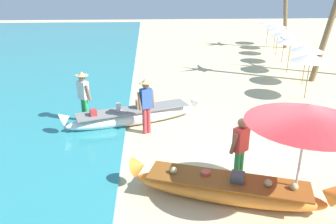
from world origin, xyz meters
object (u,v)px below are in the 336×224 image
object	(u,v)px
boat_orange_foreground	(227,189)
patio_umbrella_large	(308,114)
person_vendor_hatted	(146,102)
person_vendor_assistant	(84,94)
person_tourist_customer	(240,147)
boat_white_midground	(134,116)

from	to	relation	value
boat_orange_foreground	patio_umbrella_large	world-z (taller)	patio_umbrella_large
person_vendor_hatted	patio_umbrella_large	bearing A→B (deg)	-51.87
person_vendor_assistant	patio_umbrella_large	world-z (taller)	patio_umbrella_large
boat_orange_foreground	person_vendor_hatted	world-z (taller)	person_vendor_hatted
boat_orange_foreground	patio_umbrella_large	distance (m)	2.37
person_vendor_hatted	patio_umbrella_large	world-z (taller)	patio_umbrella_large
boat_orange_foreground	person_tourist_customer	bearing A→B (deg)	57.61
patio_umbrella_large	person_vendor_assistant	bearing A→B (deg)	136.86
boat_orange_foreground	boat_white_midground	world-z (taller)	boat_white_midground
boat_white_midground	person_vendor_assistant	xyz separation A→B (m)	(-1.66, 0.15, 0.77)
boat_white_midground	person_vendor_assistant	distance (m)	1.83
boat_orange_foreground	person_vendor_hatted	size ratio (longest dim) A/B	2.41
person_vendor_hatted	person_vendor_assistant	world-z (taller)	person_vendor_assistant
person_vendor_hatted	person_vendor_assistant	distance (m)	2.29
person_vendor_hatted	person_tourist_customer	world-z (taller)	person_vendor_hatted
boat_white_midground	person_vendor_assistant	bearing A→B (deg)	174.79
boat_white_midground	person_tourist_customer	xyz separation A→B (m)	(2.65, -3.77, 0.65)
boat_orange_foreground	person_tourist_customer	xyz separation A→B (m)	(0.44, 0.69, 0.66)
boat_white_midground	person_vendor_hatted	size ratio (longest dim) A/B	2.60
boat_orange_foreground	person_vendor_assistant	xyz separation A→B (m)	(-3.87, 4.61, 0.78)
boat_white_midground	boat_orange_foreground	bearing A→B (deg)	-63.59
boat_orange_foreground	patio_umbrella_large	bearing A→B (deg)	-13.26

